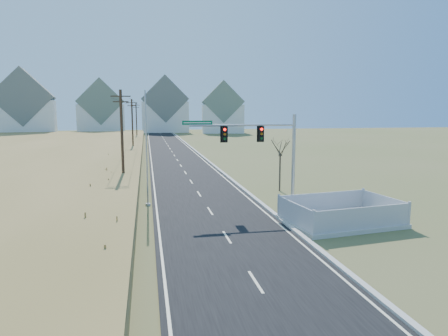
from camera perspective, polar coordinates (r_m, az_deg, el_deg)
ground at (r=24.57m, az=-0.51°, el=-8.57°), size 260.00×260.00×0.00m
road at (r=73.60m, az=-7.64°, el=2.61°), size 8.00×180.00×0.06m
curb at (r=73.95m, az=-4.43°, el=2.73°), size 0.30×180.00×0.18m
reed_marsh at (r=66.45m, az=-28.24°, el=1.65°), size 38.00×110.00×1.30m
utility_pole_near at (r=38.27m, az=-14.36°, el=4.33°), size 1.80×0.26×9.00m
utility_pole_mid at (r=68.21m, az=-12.95°, el=5.96°), size 1.80×0.26×9.00m
utility_pole_far at (r=98.19m, az=-12.40°, el=6.59°), size 1.80×0.26×9.00m
condo_nw at (r=127.67m, az=-26.59°, el=7.60°), size 17.69×13.38×19.05m
condo_nnw at (r=131.85m, az=-17.16°, el=7.75°), size 14.93×11.17×17.03m
condo_n at (r=135.28m, az=-8.45°, el=8.31°), size 15.27×10.20×18.54m
condo_ne at (r=129.43m, az=-0.21°, el=8.07°), size 14.12×10.51×16.52m
traffic_signal_mast at (r=29.66m, az=6.57°, el=2.61°), size 8.58×0.59×6.83m
fence_enclosure at (r=26.47m, az=16.34°, el=-7.00°), size 7.38×5.49×1.57m
open_sign at (r=25.87m, az=9.30°, el=-7.06°), size 0.49×0.19×0.62m
flagpole at (r=30.11m, az=-10.97°, el=1.04°), size 0.39×0.39×8.56m
bare_tree at (r=35.37m, az=8.06°, el=3.07°), size 1.86×1.86×4.94m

